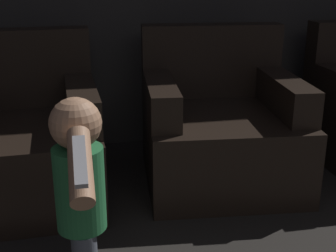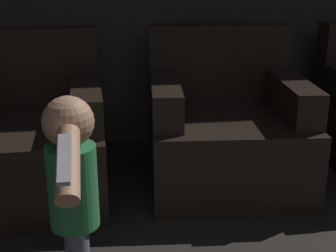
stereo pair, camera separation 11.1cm
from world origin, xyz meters
TOP-DOWN VIEW (x-y plane):
  - armchair_left at (-1.06, 3.76)m, footprint 0.92×0.93m
  - armchair_middle at (0.13, 3.76)m, footprint 0.97×0.98m
  - person_toddler at (-0.72, 2.74)m, footprint 0.18×0.58m

SIDE VIEW (x-z plane):
  - armchair_left at x=-1.06m, z-range -0.14..0.77m
  - armchair_middle at x=0.13m, z-range -0.14..0.77m
  - person_toddler at x=-0.72m, z-range 0.08..0.91m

